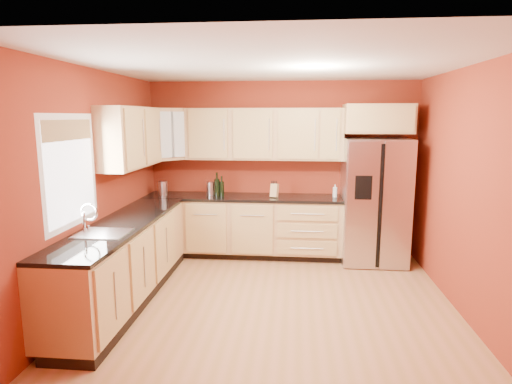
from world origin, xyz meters
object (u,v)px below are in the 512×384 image
(wine_bottle_a, at_px, (217,184))
(soap_dispenser, at_px, (335,191))
(canister_left, at_px, (163,188))
(knife_block, at_px, (274,190))
(refrigerator, at_px, (374,201))

(wine_bottle_a, distance_m, soap_dispenser, 1.74)
(canister_left, relative_size, knife_block, 1.08)
(soap_dispenser, bearing_deg, wine_bottle_a, -178.45)
(knife_block, bearing_deg, canister_left, -162.87)
(refrigerator, bearing_deg, soap_dispenser, 169.75)
(canister_left, distance_m, wine_bottle_a, 0.81)
(refrigerator, height_order, soap_dispenser, refrigerator)
(refrigerator, relative_size, soap_dispenser, 9.71)
(refrigerator, bearing_deg, wine_bottle_a, 178.68)
(canister_left, bearing_deg, soap_dispenser, 2.03)
(canister_left, distance_m, knife_block, 1.66)
(soap_dispenser, bearing_deg, canister_left, -177.97)
(canister_left, relative_size, soap_dispenser, 1.16)
(knife_block, bearing_deg, wine_bottle_a, -165.49)
(refrigerator, height_order, knife_block, refrigerator)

